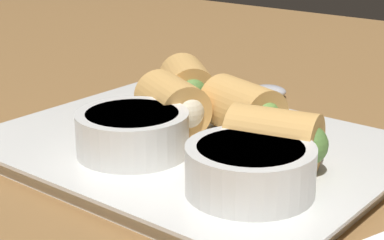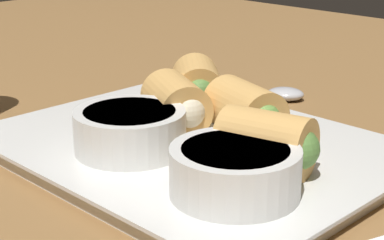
{
  "view_description": "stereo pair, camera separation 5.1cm",
  "coord_description": "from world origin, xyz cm",
  "px_view_note": "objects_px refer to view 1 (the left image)",
  "views": [
    {
      "loc": [
        -30.55,
        39.15,
        21.91
      ],
      "look_at": [
        0.04,
        1.23,
        5.31
      ],
      "focal_mm": 60.0,
      "sensor_mm": 36.0,
      "label": 1
    },
    {
      "loc": [
        -34.32,
        35.77,
        21.91
      ],
      "look_at": [
        0.04,
        1.23,
        5.31
      ],
      "focal_mm": 60.0,
      "sensor_mm": 36.0,
      "label": 2
    }
  ],
  "objects_px": {
    "dipping_bowl_far": "(250,167)",
    "spoon": "(257,91)",
    "serving_plate": "(192,150)",
    "dipping_bowl_near": "(133,131)"
  },
  "relations": [
    {
      "from": "dipping_bowl_near",
      "to": "dipping_bowl_far",
      "type": "bearing_deg",
      "value": 178.68
    },
    {
      "from": "spoon",
      "to": "dipping_bowl_near",
      "type": "bearing_deg",
      "value": 99.01
    },
    {
      "from": "dipping_bowl_near",
      "to": "spoon",
      "type": "xyz_separation_m",
      "value": [
        0.04,
        -0.23,
        -0.03
      ]
    },
    {
      "from": "dipping_bowl_far",
      "to": "spoon",
      "type": "xyz_separation_m",
      "value": [
        0.15,
        -0.23,
        -0.03
      ]
    },
    {
      "from": "dipping_bowl_near",
      "to": "dipping_bowl_far",
      "type": "relative_size",
      "value": 1.0
    },
    {
      "from": "dipping_bowl_far",
      "to": "spoon",
      "type": "distance_m",
      "value": 0.27
    },
    {
      "from": "serving_plate",
      "to": "dipping_bowl_near",
      "type": "xyz_separation_m",
      "value": [
        0.02,
        0.05,
        0.03
      ]
    },
    {
      "from": "serving_plate",
      "to": "dipping_bowl_far",
      "type": "bearing_deg",
      "value": 150.62
    },
    {
      "from": "dipping_bowl_near",
      "to": "dipping_bowl_far",
      "type": "distance_m",
      "value": 0.11
    },
    {
      "from": "dipping_bowl_far",
      "to": "spoon",
      "type": "bearing_deg",
      "value": -57.65
    }
  ]
}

